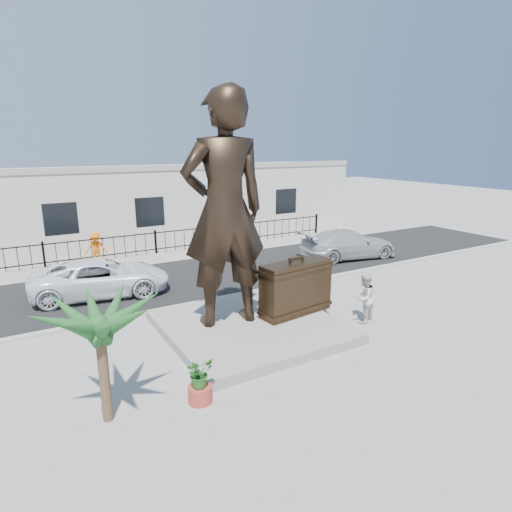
{
  "coord_description": "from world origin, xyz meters",
  "views": [
    {
      "loc": [
        -6.73,
        -9.49,
        5.79
      ],
      "look_at": [
        0.0,
        2.0,
        2.3
      ],
      "focal_mm": 30.0,
      "sensor_mm": 36.0,
      "label": 1
    }
  ],
  "objects_px": {
    "suitcase": "(296,288)",
    "car_white": "(101,277)",
    "statue": "(224,211)",
    "tourist": "(364,298)"
  },
  "relations": [
    {
      "from": "suitcase",
      "to": "car_white",
      "type": "relative_size",
      "value": 0.48
    },
    {
      "from": "statue",
      "to": "tourist",
      "type": "bearing_deg",
      "value": 164.5
    },
    {
      "from": "statue",
      "to": "suitcase",
      "type": "distance_m",
      "value": 3.57
    },
    {
      "from": "tourist",
      "to": "statue",
      "type": "bearing_deg",
      "value": -42.79
    },
    {
      "from": "statue",
      "to": "tourist",
      "type": "height_order",
      "value": "statue"
    },
    {
      "from": "tourist",
      "to": "car_white",
      "type": "xyz_separation_m",
      "value": [
        -7.01,
        7.15,
        -0.12
      ]
    },
    {
      "from": "suitcase",
      "to": "statue",
      "type": "bearing_deg",
      "value": 159.48
    },
    {
      "from": "tourist",
      "to": "suitcase",
      "type": "bearing_deg",
      "value": -51.66
    },
    {
      "from": "suitcase",
      "to": "tourist",
      "type": "bearing_deg",
      "value": -37.9
    },
    {
      "from": "suitcase",
      "to": "car_white",
      "type": "distance_m",
      "value": 7.85
    }
  ]
}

